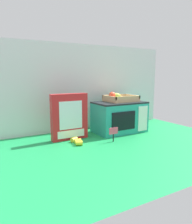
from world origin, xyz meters
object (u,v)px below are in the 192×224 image
at_px(loose_toy_banana, 77,141).
at_px(price_sign, 113,132).
at_px(cookie_set_box, 69,117).
at_px(food_groups_crate, 120,99).
at_px(toy_microwave, 119,117).

bearing_deg(loose_toy_banana, price_sign, -19.94).
distance_m(cookie_set_box, loose_toy_banana, 0.19).
distance_m(cookie_set_box, price_sign, 0.33).
height_order(food_groups_crate, cookie_set_box, cookie_set_box).
relative_size(cookie_set_box, loose_toy_banana, 2.48).
height_order(food_groups_crate, price_sign, food_groups_crate).
distance_m(food_groups_crate, price_sign, 0.38).
distance_m(toy_microwave, cookie_set_box, 0.44).
bearing_deg(food_groups_crate, toy_microwave, -124.61).
xyz_separation_m(food_groups_crate, price_sign, (-0.22, -0.24, -0.20)).
relative_size(toy_microwave, price_sign, 4.06).
distance_m(toy_microwave, price_sign, 0.29).
bearing_deg(toy_microwave, loose_toy_banana, -164.72).
height_order(toy_microwave, food_groups_crate, food_groups_crate).
bearing_deg(food_groups_crate, price_sign, -132.46).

